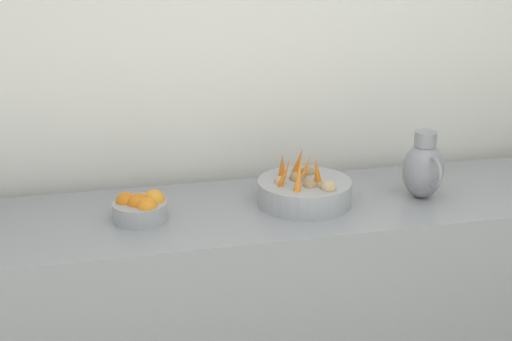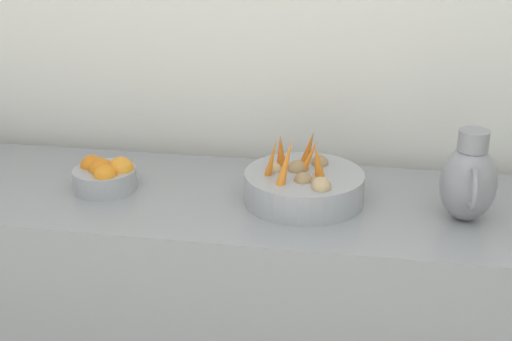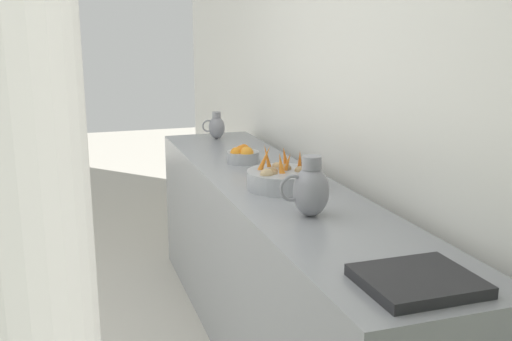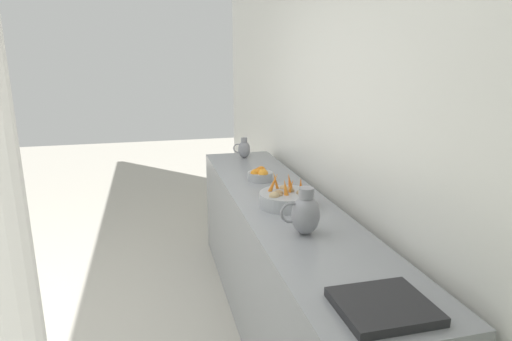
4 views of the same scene
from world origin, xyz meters
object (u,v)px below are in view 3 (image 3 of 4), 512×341
Objects in this scene: orange_bowl at (243,155)px; metal_pitcher_short at (216,127)px; vegetable_colander at (282,178)px; metal_pitcher_tall at (310,189)px.

orange_bowl is 0.99× the size of metal_pitcher_short.
metal_pitcher_tall reaches higher than vegetable_colander.
vegetable_colander is at bearing -95.48° from metal_pitcher_tall.
vegetable_colander reaches higher than metal_pitcher_short.
metal_pitcher_tall is at bearing 84.52° from vegetable_colander.
metal_pitcher_short is at bearing -93.37° from orange_bowl.
metal_pitcher_tall is at bearing 88.57° from orange_bowl.
orange_bowl is 0.73× the size of metal_pitcher_tall.
metal_pitcher_short is at bearing -91.20° from vegetable_colander.
orange_bowl is at bearing -91.43° from metal_pitcher_tall.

